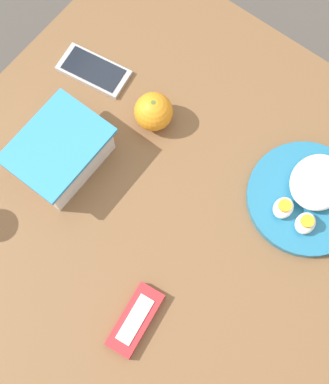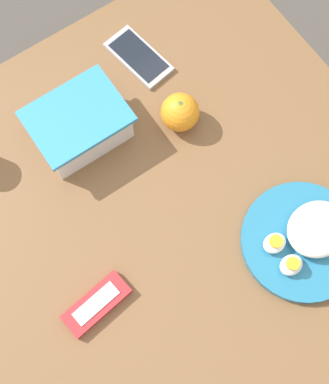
{
  "view_description": "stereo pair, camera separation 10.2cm",
  "coord_description": "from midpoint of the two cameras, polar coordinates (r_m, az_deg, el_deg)",
  "views": [
    {
      "loc": [
        -0.23,
        -0.19,
        1.7
      ],
      "look_at": [
        0.02,
        0.01,
        0.74
      ],
      "focal_mm": 50.0,
      "sensor_mm": 36.0,
      "label": 1
    },
    {
      "loc": [
        -0.16,
        -0.26,
        1.7
      ],
      "look_at": [
        0.02,
        0.01,
        0.74
      ],
      "focal_mm": 50.0,
      "sensor_mm": 36.0,
      "label": 2
    }
  ],
  "objects": [
    {
      "name": "ground_plane",
      "position": [
        1.73,
        1.23,
        -8.74
      ],
      "size": [
        10.0,
        10.0,
        0.0
      ],
      "primitive_type": "plane",
      "color": "#4C4742"
    },
    {
      "name": "table",
      "position": [
        1.14,
        1.85,
        -3.58
      ],
      "size": [
        0.96,
        0.91,
        0.71
      ],
      "color": "brown",
      "rests_on": "ground_plane"
    },
    {
      "name": "food_container",
      "position": [
        1.07,
        -6.35,
        6.61
      ],
      "size": [
        0.19,
        0.14,
        0.08
      ],
      "color": "white",
      "rests_on": "table"
    },
    {
      "name": "orange_fruit",
      "position": [
        1.07,
        4.38,
        8.09
      ],
      "size": [
        0.08,
        0.08,
        0.08
      ],
      "color": "orange",
      "rests_on": "table"
    },
    {
      "name": "rice_plate",
      "position": [
        1.05,
        17.56,
        -5.12
      ],
      "size": [
        0.23,
        0.23,
        0.06
      ],
      "color": "teal",
      "rests_on": "table"
    },
    {
      "name": "candy_bar",
      "position": [
        0.99,
        -4.34,
        -12.29
      ],
      "size": [
        0.13,
        0.07,
        0.02
      ],
      "color": "#B7282D",
      "rests_on": "table"
    },
    {
      "name": "cell_phone",
      "position": [
        1.17,
        -0.27,
        13.88
      ],
      "size": [
        0.09,
        0.16,
        0.01
      ],
      "color": "#ADADB2",
      "rests_on": "table"
    }
  ]
}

